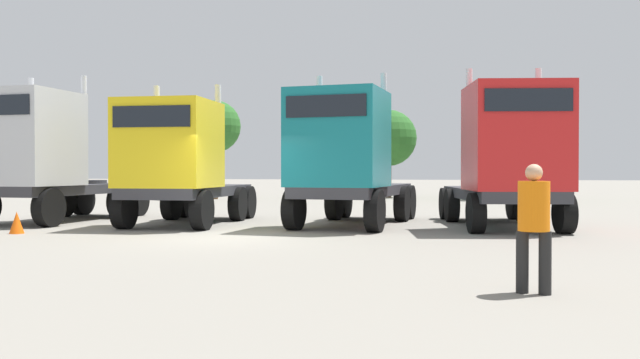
{
  "coord_description": "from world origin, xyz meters",
  "views": [
    {
      "loc": [
        5.56,
        -14.61,
        1.58
      ],
      "look_at": [
        1.38,
        4.43,
        1.32
      ],
      "focal_mm": 37.06,
      "sensor_mm": 36.0,
      "label": 1
    }
  ],
  "objects": [
    {
      "name": "visitor_in_hivis",
      "position": [
        6.43,
        -5.77,
        0.96
      ],
      "size": [
        0.48,
        0.48,
        1.67
      ],
      "rotation": [
        0.0,
        0.0,
        4.5
      ],
      "color": "black",
      "rests_on": "ground"
    },
    {
      "name": "oak_far_left",
      "position": [
        -7.93,
        19.75,
        3.98
      ],
      "size": [
        2.89,
        2.89,
        5.47
      ],
      "color": "#4C3823",
      "rests_on": "ground"
    },
    {
      "name": "oak_far_centre",
      "position": [
        1.19,
        24.18,
        3.48
      ],
      "size": [
        3.31,
        3.31,
        5.16
      ],
      "color": "#4C3823",
      "rests_on": "ground"
    },
    {
      "name": "semi_truck_red",
      "position": [
        6.74,
        3.68,
        1.96
      ],
      "size": [
        3.55,
        6.43,
        4.41
      ],
      "rotation": [
        0.0,
        0.0,
        -1.39
      ],
      "color": "#333338",
      "rests_on": "ground"
    },
    {
      "name": "ground",
      "position": [
        0.0,
        0.0,
        0.0
      ],
      "size": [
        200.0,
        200.0,
        0.0
      ],
      "primitive_type": "plane",
      "color": "gray"
    },
    {
      "name": "semi_truck_teal",
      "position": [
        2.33,
        3.41,
        1.94
      ],
      "size": [
        3.09,
        6.41,
        4.33
      ],
      "rotation": [
        0.0,
        0.0,
        -1.66
      ],
      "color": "#333338",
      "rests_on": "ground"
    },
    {
      "name": "traffic_cone_near",
      "position": [
        -5.43,
        -0.08,
        0.28
      ],
      "size": [
        0.36,
        0.36,
        0.55
      ],
      "primitive_type": "cone",
      "color": "#F2590C",
      "rests_on": "ground"
    },
    {
      "name": "semi_truck_silver",
      "position": [
        -6.86,
        2.92,
        2.04
      ],
      "size": [
        2.8,
        6.11,
        4.5
      ],
      "rotation": [
        0.0,
        0.0,
        -1.61
      ],
      "color": "#333338",
      "rests_on": "ground"
    },
    {
      "name": "semi_truck_yellow",
      "position": [
        -2.4,
        2.8,
        1.85
      ],
      "size": [
        2.83,
        5.82,
        4.1
      ],
      "rotation": [
        0.0,
        0.0,
        -1.52
      ],
      "color": "#333338",
      "rests_on": "ground"
    },
    {
      "name": "oak_far_right",
      "position": [
        7.92,
        22.8,
        3.91
      ],
      "size": [
        4.23,
        4.23,
        6.04
      ],
      "color": "#4C3823",
      "rests_on": "ground"
    }
  ]
}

